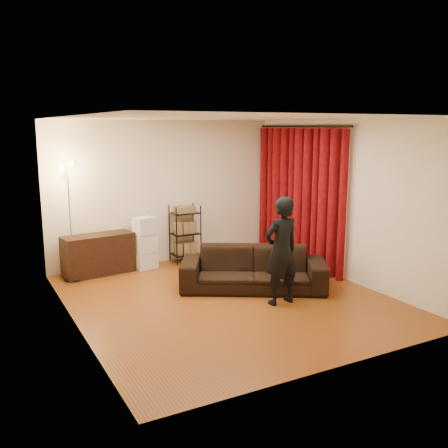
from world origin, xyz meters
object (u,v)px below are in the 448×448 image
person (281,251)px  storage_boxes (145,243)px  sofa (253,269)px  media_cabinet (98,254)px  wire_shelf (185,234)px  floor_lamp (70,221)px

person → storage_boxes: size_ratio=1.65×
sofa → storage_boxes: 2.25m
person → media_cabinet: bearing=-58.5°
media_cabinet → wire_shelf: wire_shelf is taller
sofa → storage_boxes: bearing=151.1°
floor_lamp → media_cabinet: bearing=17.9°
sofa → media_cabinet: (-1.98, 2.00, 0.02)m
media_cabinet → floor_lamp: (-0.48, -0.16, 0.66)m
person → media_cabinet: size_ratio=1.30×
person → storage_boxes: person is taller
person → wire_shelf: size_ratio=1.45×
sofa → media_cabinet: 2.81m
sofa → wire_shelf: wire_shelf is taller
media_cabinet → storage_boxes: size_ratio=1.27×
person → storage_boxes: bearing=-71.2°
storage_boxes → floor_lamp: (-1.32, -0.09, 0.54)m
media_cabinet → storage_boxes: (0.84, -0.07, 0.13)m
person → sofa: bearing=-93.7°
wire_shelf → floor_lamp: floor_lamp is taller
wire_shelf → person: bearing=-92.6°
person → wire_shelf: 2.83m
floor_lamp → sofa: bearing=-36.8°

